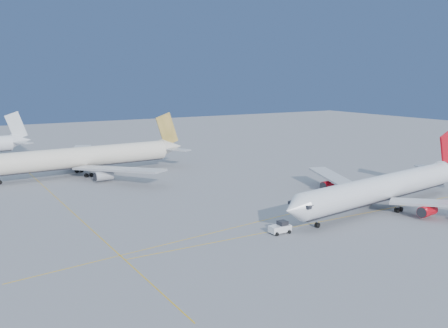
# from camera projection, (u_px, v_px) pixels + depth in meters

# --- Properties ---
(ground) EXTENTS (500.00, 500.00, 0.00)m
(ground) POSITION_uv_depth(u_px,v_px,m) (267.00, 210.00, 117.35)
(ground) COLOR slate
(ground) RESTS_ON ground
(taxiway_lines) EXTENTS (118.86, 140.00, 0.02)m
(taxiway_lines) POSITION_uv_depth(u_px,v_px,m) (199.00, 212.00, 115.28)
(taxiway_lines) COLOR #DDA40C
(taxiway_lines) RESTS_ON ground
(airliner_virgin) EXTENTS (67.40, 59.99, 16.66)m
(airliner_virgin) POSITION_uv_depth(u_px,v_px,m) (385.00, 187.00, 117.87)
(airliner_virgin) COLOR white
(airliner_virgin) RESTS_ON ground
(airliner_etihad) EXTENTS (71.27, 65.69, 18.60)m
(airliner_etihad) POSITION_uv_depth(u_px,v_px,m) (85.00, 157.00, 158.07)
(airliner_etihad) COLOR beige
(airliner_etihad) RESTS_ON ground
(pushback_tug) EXTENTS (4.37, 2.72, 2.44)m
(pushback_tug) POSITION_uv_depth(u_px,v_px,m) (280.00, 228.00, 99.64)
(pushback_tug) COLOR white
(pushback_tug) RESTS_ON ground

